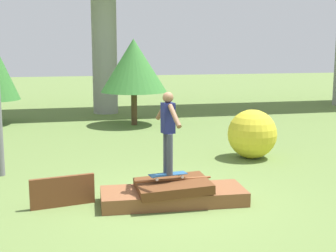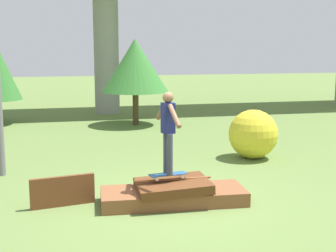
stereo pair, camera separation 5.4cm
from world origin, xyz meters
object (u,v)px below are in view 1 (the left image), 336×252
Objects in this scene: skater at (168,127)px; bush_yellow_flowering at (252,134)px; skateboard at (168,175)px; tree_behind_right at (134,66)px.

skater reaches higher than bush_yellow_flowering.
skater reaches higher than skateboard.
tree_behind_right reaches higher than bush_yellow_flowering.
skater is 4.38m from bush_yellow_flowering.
bush_yellow_flowering is (2.20, -6.08, -1.59)m from tree_behind_right.
tree_behind_right is (0.83, 9.14, 1.69)m from skateboard.
skateboard is 0.48× the size of skater.
tree_behind_right is (0.83, 9.14, 0.78)m from skater.
skateboard is at bearing 165.96° from skater.
skater is at bearing -14.04° from skateboard.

